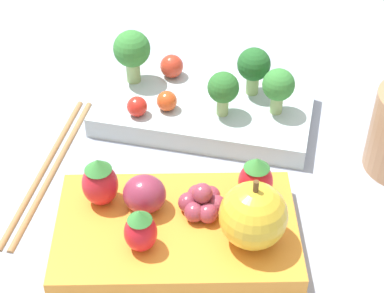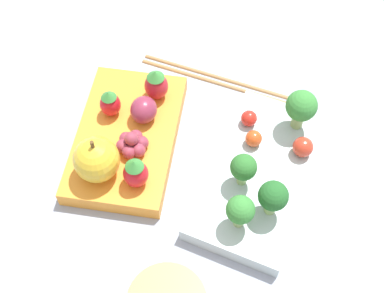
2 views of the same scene
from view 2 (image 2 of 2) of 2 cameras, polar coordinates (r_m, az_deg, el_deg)
ground_plane at (r=0.66m, az=-0.22°, el=-2.44°), size 4.00×4.00×0.00m
bento_box_savoury at (r=0.65m, az=7.28°, el=-3.11°), size 0.23×0.14×0.02m
bento_box_fruit at (r=0.68m, az=-6.96°, el=0.95°), size 0.21×0.15×0.02m
broccoli_floret_0 at (r=0.58m, az=5.18°, el=-6.81°), size 0.03×0.03×0.05m
broccoli_floret_1 at (r=0.61m, az=5.51°, el=-2.30°), size 0.03×0.03×0.05m
broccoli_floret_2 at (r=0.59m, az=8.65°, el=-5.32°), size 0.03×0.03×0.05m
broccoli_floret_3 at (r=0.66m, az=11.58°, el=4.16°), size 0.04×0.04×0.06m
cherry_tomato_0 at (r=0.67m, az=6.10°, el=3.01°), size 0.02×0.02×0.02m
cherry_tomato_1 at (r=0.65m, az=6.59°, el=0.85°), size 0.02×0.02×0.02m
cherry_tomato_2 at (r=0.65m, az=11.75°, el=-0.05°), size 0.02×0.02×0.02m
apple at (r=0.62m, az=-10.15°, el=-1.39°), size 0.05×0.05×0.06m
strawberry_0 at (r=0.67m, az=-8.73°, el=4.59°), size 0.03×0.03×0.04m
strawberry_1 at (r=0.68m, az=-3.84°, el=6.62°), size 0.03×0.03×0.05m
strawberry_2 at (r=0.61m, az=-6.04°, el=-2.77°), size 0.03×0.03×0.04m
plum at (r=0.67m, az=-5.18°, el=3.93°), size 0.04×0.03×0.03m
grape_cluster at (r=0.65m, az=-6.39°, el=0.32°), size 0.04×0.04×0.03m
chopsticks_pair at (r=0.75m, az=2.33°, el=7.32°), size 0.03×0.21×0.01m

